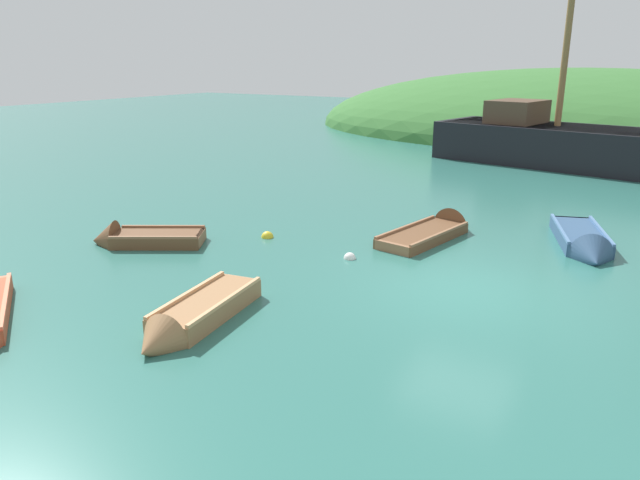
# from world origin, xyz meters

# --- Properties ---
(ground_plane) EXTENTS (120.00, 120.00, 0.00)m
(ground_plane) POSITION_xyz_m (0.00, 0.00, 0.00)
(ground_plane) COLOR #2D6B60
(shore_hill) EXTENTS (39.17, 27.79, 8.62)m
(shore_hill) POSITION_xyz_m (-2.62, 34.46, 0.00)
(shore_hill) COLOR #387033
(shore_hill) RESTS_ON ground
(sailing_ship) EXTENTS (18.41, 7.03, 12.52)m
(sailing_ship) POSITION_xyz_m (0.71, 17.73, 0.68)
(sailing_ship) COLOR black
(sailing_ship) RESTS_ON ground
(rowboat_center) EXTENTS (1.79, 3.96, 1.12)m
(rowboat_center) POSITION_xyz_m (-2.01, 3.73, 0.08)
(rowboat_center) COLOR brown
(rowboat_center) RESTS_ON ground
(rowboat_near_dock) EXTENTS (2.24, 3.92, 1.09)m
(rowboat_near_dock) POSITION_xyz_m (1.82, 4.54, 0.11)
(rowboat_near_dock) COLOR #335175
(rowboat_near_dock) RESTS_ON ground
(rowboat_outer_left) EXTENTS (1.41, 3.43, 0.92)m
(rowboat_outer_left) POSITION_xyz_m (-3.79, -4.43, 0.13)
(rowboat_outer_left) COLOR #9E7047
(rowboat_outer_left) RESTS_ON ground
(rowboat_outer_right) EXTENTS (3.15, 2.51, 1.11)m
(rowboat_outer_right) POSITION_xyz_m (-8.63, -1.29, 0.10)
(rowboat_outer_right) COLOR brown
(rowboat_outer_right) RESTS_ON ground
(buoy_white) EXTENTS (0.31, 0.31, 0.31)m
(buoy_white) POSITION_xyz_m (-3.12, 0.58, 0.00)
(buoy_white) COLOR white
(buoy_white) RESTS_ON ground
(buoy_yellow) EXTENTS (0.35, 0.35, 0.35)m
(buoy_yellow) POSITION_xyz_m (-6.02, 1.03, 0.00)
(buoy_yellow) COLOR yellow
(buoy_yellow) RESTS_ON ground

